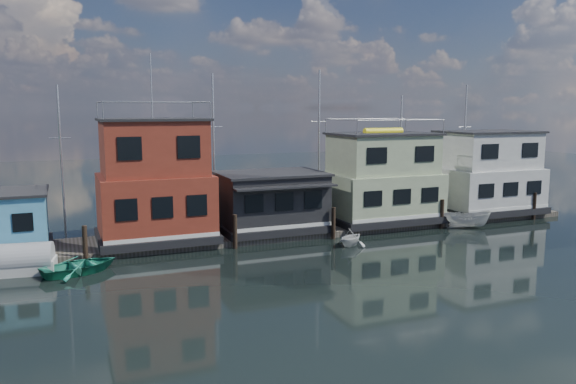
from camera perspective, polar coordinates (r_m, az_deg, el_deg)
name	(u,v)px	position (r m, az deg, el deg)	size (l,w,h in m)	color
ground	(361,282)	(29.54, 7.46, -9.08)	(160.00, 160.00, 0.00)	black
dock	(278,231)	(39.99, -1.04, -4.03)	(48.00, 5.00, 0.40)	#595147
houseboat_red	(155,183)	(37.16, -13.39, 0.88)	(7.40, 5.90, 11.86)	black
houseboat_dark	(271,201)	(39.38, -1.72, -0.95)	(7.40, 6.10, 4.06)	black
houseboat_green	(382,179)	(43.16, 9.54, 1.29)	(8.40, 5.90, 7.03)	black
houseboat_white	(487,174)	(49.12, 19.53, 1.77)	(8.40, 5.90, 6.66)	black
pilings	(288,227)	(37.14, 0.03, -3.59)	(42.28, 0.28, 2.20)	#2D2116
background_masts	(305,149)	(46.52, 1.76, 4.40)	(36.40, 0.16, 12.00)	silver
dinghy_white	(351,237)	(36.81, 6.39, -4.56)	(1.95, 2.26, 1.19)	silver
dinghy_teal	(80,266)	(32.74, -20.37, -7.02)	(2.91, 4.07, 0.84)	#268C6F
tarp_runabout	(12,262)	(33.94, -26.27, -6.40)	(4.59, 2.30, 1.79)	beige
motorboat	(466,219)	(43.96, 17.68, -2.65)	(1.32, 3.52, 1.36)	silver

